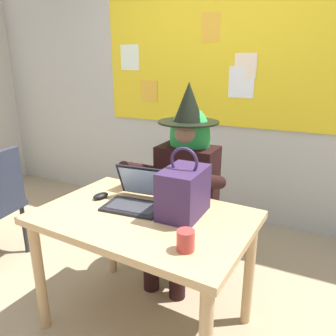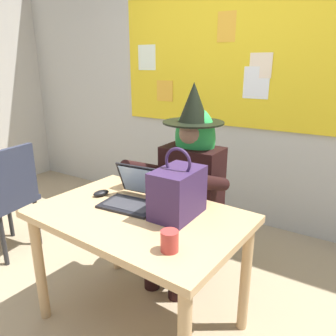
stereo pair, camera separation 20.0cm
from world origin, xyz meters
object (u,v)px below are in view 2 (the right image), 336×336
(laptop, at_px, (135,195))
(handbag, at_px, (178,192))
(coffee_mug, at_px, (170,241))
(chair_at_desk, at_px, (195,205))
(computer_mouse, at_px, (101,193))
(desk_main, at_px, (139,229))
(chair_spare_by_window, at_px, (8,195))
(person_costumed, at_px, (188,174))

(laptop, xyz_separation_m, handbag, (0.29, -0.00, 0.09))
(coffee_mug, bearing_deg, chair_at_desk, 111.79)
(computer_mouse, bearing_deg, handbag, 18.70)
(chair_at_desk, bearing_deg, computer_mouse, -28.62)
(coffee_mug, bearing_deg, handbag, 115.49)
(chair_at_desk, bearing_deg, handbag, 15.97)
(laptop, xyz_separation_m, computer_mouse, (-0.25, -0.02, -0.03))
(coffee_mug, bearing_deg, desk_main, 146.76)
(coffee_mug, relative_size, chair_spare_by_window, 0.10)
(chair_at_desk, relative_size, person_costumed, 0.63)
(desk_main, bearing_deg, computer_mouse, 168.07)
(laptop, xyz_separation_m, coffee_mug, (0.45, -0.32, -0.00))
(chair_at_desk, height_order, computer_mouse, chair_at_desk)
(desk_main, height_order, laptop, laptop)
(laptop, distance_m, chair_spare_by_window, 1.30)
(desk_main, xyz_separation_m, person_costumed, (-0.03, 0.62, 0.14))
(handbag, bearing_deg, chair_spare_by_window, -178.83)
(chair_spare_by_window, bearing_deg, chair_at_desk, -160.27)
(desk_main, bearing_deg, laptop, 135.91)
(desk_main, distance_m, laptop, 0.20)
(computer_mouse, bearing_deg, person_costumed, 76.72)
(desk_main, relative_size, computer_mouse, 11.52)
(desk_main, xyz_separation_m, computer_mouse, (-0.35, 0.07, 0.12))
(laptop, relative_size, computer_mouse, 3.40)
(computer_mouse, bearing_deg, coffee_mug, -6.89)
(laptop, bearing_deg, chair_spare_by_window, 176.31)
(computer_mouse, xyz_separation_m, handbag, (0.54, 0.02, 0.12))
(desk_main, relative_size, laptop, 3.39)
(computer_mouse, bearing_deg, chair_spare_by_window, -162.79)
(handbag, xyz_separation_m, chair_spare_by_window, (-1.56, -0.03, -0.35))
(coffee_mug, bearing_deg, laptop, 144.04)
(handbag, bearing_deg, computer_mouse, -177.85)
(handbag, bearing_deg, desk_main, -154.29)
(desk_main, height_order, handbag, handbag)
(computer_mouse, relative_size, handbag, 0.28)
(laptop, xyz_separation_m, chair_spare_by_window, (-1.27, -0.04, -0.26))
(chair_at_desk, relative_size, chair_spare_by_window, 0.97)
(chair_at_desk, bearing_deg, desk_main, -0.84)
(computer_mouse, distance_m, coffee_mug, 0.76)
(laptop, distance_m, coffee_mug, 0.55)
(person_costumed, distance_m, chair_spare_by_window, 1.47)
(computer_mouse, bearing_deg, chair_at_desk, 81.84)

